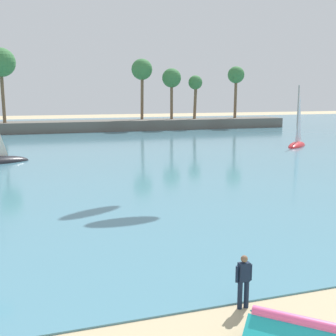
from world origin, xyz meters
TOP-DOWN VIEW (x-y plane):
  - sea at (0.00, 58.00)m, footprint 220.00×103.92m
  - palm_headland at (0.53, 69.82)m, footprint 86.45×6.59m
  - person_at_waterline at (2.18, 5.79)m, footprint 0.55×0.21m
  - sailboat_mid_bay at (27.79, 40.01)m, footprint 5.06×4.87m

SIDE VIEW (x-z plane):
  - sea at x=0.00m, z-range 0.00..0.06m
  - sailboat_mid_bay at x=27.79m, z-range -3.15..4.69m
  - person_at_waterline at x=2.18m, z-range 0.06..1.73m
  - palm_headland at x=0.53m, z-range -3.43..9.96m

